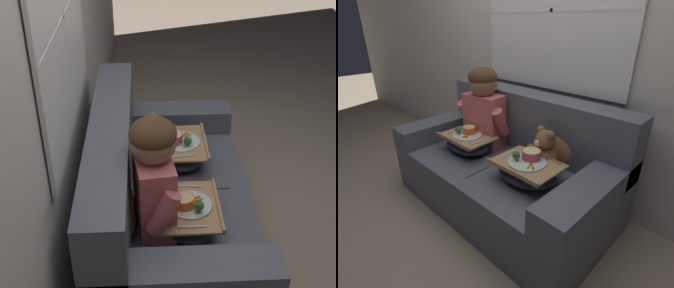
% 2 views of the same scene
% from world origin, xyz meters
% --- Properties ---
extents(ground_plane, '(14.00, 14.00, 0.00)m').
position_xyz_m(ground_plane, '(0.00, 0.00, 0.00)').
color(ground_plane, tan).
extents(wall_back_with_window, '(8.00, 0.08, 2.60)m').
position_xyz_m(wall_back_with_window, '(0.00, 0.57, 1.31)').
color(wall_back_with_window, beige).
rests_on(wall_back_with_window, ground_plane).
extents(couch, '(1.70, 0.91, 0.87)m').
position_xyz_m(couch, '(0.00, 0.07, 0.31)').
color(couch, '#565B66').
rests_on(couch, ground_plane).
extents(throw_pillow_behind_child, '(0.36, 0.17, 0.37)m').
position_xyz_m(throw_pillow_behind_child, '(-0.32, 0.27, 0.58)').
color(throw_pillow_behind_child, '#898456').
rests_on(throw_pillow_behind_child, couch).
extents(throw_pillow_behind_teddy, '(0.36, 0.17, 0.37)m').
position_xyz_m(throw_pillow_behind_teddy, '(0.32, 0.27, 0.58)').
color(throw_pillow_behind_teddy, '#B2754C').
rests_on(throw_pillow_behind_teddy, couch).
extents(child_figure, '(0.48, 0.25, 0.65)m').
position_xyz_m(child_figure, '(-0.31, 0.11, 0.77)').
color(child_figure, '#DB6666').
rests_on(child_figure, couch).
extents(teddy_bear, '(0.35, 0.25, 0.33)m').
position_xyz_m(teddy_bear, '(0.31, 0.11, 0.55)').
color(teddy_bear, brown).
rests_on(teddy_bear, couch).
extents(lap_tray_child, '(0.42, 0.31, 0.21)m').
position_xyz_m(lap_tray_child, '(-0.32, -0.07, 0.49)').
color(lap_tray_child, '#2D2D38').
rests_on(lap_tray_child, child_figure).
extents(lap_tray_teddy, '(0.43, 0.33, 0.21)m').
position_xyz_m(lap_tray_teddy, '(0.31, -0.07, 0.49)').
color(lap_tray_teddy, '#2D2D38').
rests_on(lap_tray_teddy, teddy_bear).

